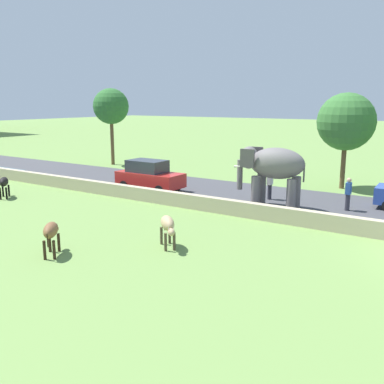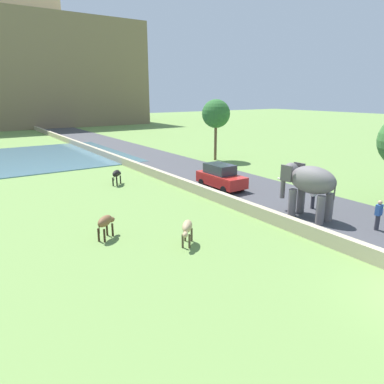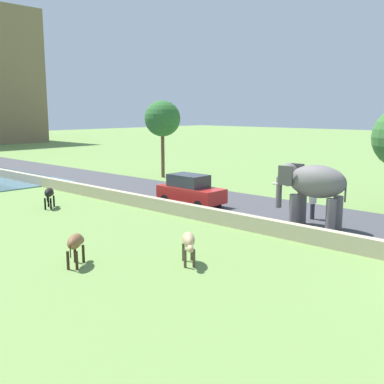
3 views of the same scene
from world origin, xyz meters
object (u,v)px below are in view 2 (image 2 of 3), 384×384
Objects in this scene: person_trailing at (378,215)px; cow_black at (117,174)px; cow_tan at (187,228)px; car_red at (221,177)px; person_beside_elephant at (313,195)px; elephant at (309,183)px; cow_brown at (106,222)px.

cow_black is at bearing 113.77° from person_trailing.
person_trailing is at bearing -24.14° from cow_tan.
cow_tan is 12.42m from cow_black.
car_red reaches higher than cow_black.
person_beside_elephant is 1.29× the size of cow_tan.
person_trailing is 11.03m from car_red.
cow_black is (-7.17, 16.29, -0.04)m from person_trailing.
cow_tan is (-9.09, -0.08, -0.04)m from person_beside_elephant.
car_red is at bearing 96.96° from person_trailing.
cow_brown is (-10.32, 3.51, -1.20)m from elephant.
cow_brown is at bearing -158.22° from car_red.
car_red is 3.22× the size of cow_black.
person_beside_elephant is 14.28m from cow_black.
cow_black is at bearing 64.56° from cow_brown.
cow_tan is at bearing 155.86° from person_trailing.
car_red reaches higher than person_beside_elephant.
elephant is at bearing -154.09° from person_beside_elephant.
elephant is 2.74× the size of cow_brown.
cow_brown is (-2.79, 2.83, 0.00)m from cow_tan.
cow_black is (4.50, 9.47, 0.00)m from cow_brown.
car_red reaches higher than cow_brown.
elephant is 14.27m from cow_black.
elephant reaches higher than car_red.
elephant is 2.80× the size of cow_tan.
person_trailing reaches higher than cow_tan.
cow_black is at bearing 82.06° from cow_tan.
car_red is 3.18× the size of cow_tan.
cow_tan is at bearing -179.49° from person_beside_elephant.
cow_tan and cow_black have the same top height.
elephant is at bearing 112.29° from person_trailing.
cow_brown is 10.48m from cow_black.
elephant reaches higher than person_trailing.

